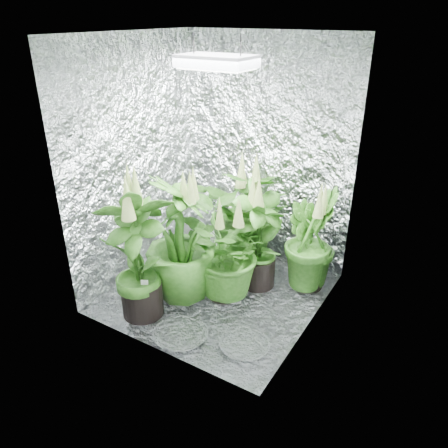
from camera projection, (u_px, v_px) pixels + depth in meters
name	position (u px, v px, depth m)	size (l,w,h in m)	color
ground	(218.00, 292.00, 3.66)	(1.60, 1.60, 0.00)	white
walls	(217.00, 180.00, 3.22)	(1.62, 1.62, 2.00)	white
ceiling	(216.00, 33.00, 2.78)	(1.60, 1.60, 0.01)	white
grow_lamp	(217.00, 62.00, 2.86)	(0.50, 0.30, 0.22)	gray
plant_a	(245.00, 213.00, 3.96)	(0.92, 0.92, 1.02)	black
plant_b	(259.00, 238.00, 3.58)	(0.63, 0.63, 1.00)	black
plant_c	(311.00, 241.00, 3.57)	(0.53, 0.53, 0.95)	black
plant_d	(181.00, 240.00, 3.40)	(0.79, 0.79, 1.10)	black
plant_e	(224.00, 253.00, 3.44)	(0.93, 0.93, 0.86)	black
plant_f	(138.00, 254.00, 3.18)	(0.79, 0.79, 1.17)	black
circulation_fan	(313.00, 262.00, 3.79)	(0.16, 0.33, 0.38)	black
plant_label	(145.00, 285.00, 3.22)	(0.05, 0.01, 0.09)	white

